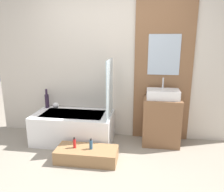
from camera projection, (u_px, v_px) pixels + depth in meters
ground_plane at (93, 190)px, 2.51m from camera, size 12.00×12.00×0.00m
wall_tiled_back at (113, 62)px, 3.69m from camera, size 4.20×0.06×2.60m
wall_wood_accent at (163, 63)px, 3.53m from camera, size 0.93×0.04×2.60m
bathtub at (74, 127)px, 3.66m from camera, size 1.30×0.70×0.49m
glass_shower_screen at (110, 89)px, 3.37m from camera, size 0.01×0.59×0.90m
wooden_step_bench at (87, 155)px, 3.09m from camera, size 0.87×0.38×0.19m
vanity_cabinet at (161, 122)px, 3.54m from camera, size 0.59×0.42×0.77m
sink at (163, 94)px, 3.42m from camera, size 0.50×0.30×0.32m
vase_tall_dark at (47, 100)px, 3.90m from camera, size 0.07×0.07×0.34m
vase_round_light at (56, 105)px, 3.88m from camera, size 0.11×0.11×0.11m
bottle_soap_primary at (75, 143)px, 3.08m from camera, size 0.04×0.04×0.16m
bottle_soap_secondary at (91, 144)px, 3.04m from camera, size 0.05×0.05×0.16m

